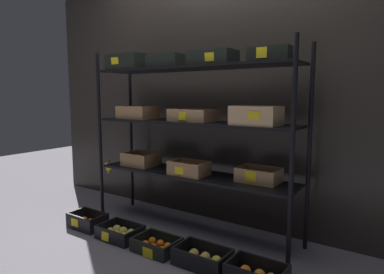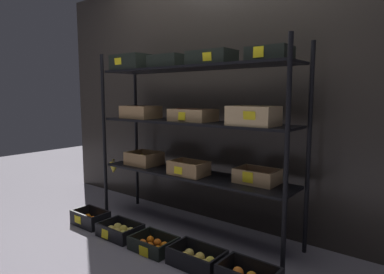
{
  "view_description": "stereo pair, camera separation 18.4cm",
  "coord_description": "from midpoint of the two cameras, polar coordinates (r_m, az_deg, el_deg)",
  "views": [
    {
      "loc": [
        1.54,
        -2.28,
        1.17
      ],
      "look_at": [
        0.0,
        0.0,
        0.82
      ],
      "focal_mm": 30.92,
      "sensor_mm": 36.0,
      "label": 1
    },
    {
      "loc": [
        1.69,
        -2.17,
        1.17
      ],
      "look_at": [
        0.0,
        0.0,
        0.82
      ],
      "focal_mm": 30.92,
      "sensor_mm": 36.0,
      "label": 2
    }
  ],
  "objects": [
    {
      "name": "ground_plane",
      "position": [
        2.99,
        -1.84,
        -15.84
      ],
      "size": [
        10.0,
        10.0,
        0.0
      ],
      "primitive_type": "plane",
      "color": "slate"
    },
    {
      "name": "crate_ground_tangerine",
      "position": [
        3.2,
        -19.21,
        -13.7
      ],
      "size": [
        0.33,
        0.22,
        0.13
      ],
      "color": "black",
      "rests_on": "ground_plane"
    },
    {
      "name": "storefront_wall",
      "position": [
        3.08,
        2.53,
        7.02
      ],
      "size": [
        4.22,
        0.12,
        2.32
      ],
      "primitive_type": "cube",
      "color": "#2D2823",
      "rests_on": "ground_plane"
    },
    {
      "name": "display_rack",
      "position": [
        2.75,
        -2.27,
        3.44
      ],
      "size": [
        1.95,
        0.44,
        1.55
      ],
      "color": "black",
      "rests_on": "ground_plane"
    },
    {
      "name": "crate_ground_center_tangerine",
      "position": [
        2.65,
        -8.2,
        -18.12
      ],
      "size": [
        0.33,
        0.25,
        0.1
      ],
      "color": "black",
      "rests_on": "ground_plane"
    },
    {
      "name": "crate_ground_apple_gold",
      "position": [
        2.91,
        -14.12,
        -15.8
      ],
      "size": [
        0.35,
        0.26,
        0.11
      ],
      "color": "black",
      "rests_on": "ground_plane"
    },
    {
      "name": "crate_ground_right_apple_gold",
      "position": [
        2.43,
        -0.48,
        -20.31
      ],
      "size": [
        0.38,
        0.23,
        0.12
      ],
      "color": "black",
      "rests_on": "ground_plane"
    }
  ]
}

